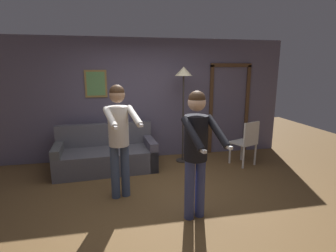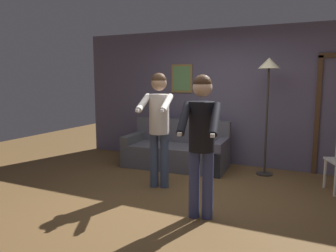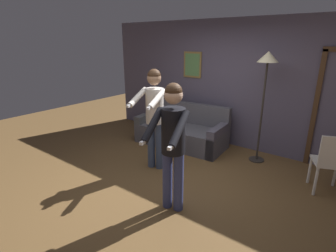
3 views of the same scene
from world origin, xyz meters
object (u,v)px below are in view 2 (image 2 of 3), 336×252
object	(u,v)px
couch	(176,152)
person_standing_left	(159,119)
person_standing_right	(202,133)
torchiere_lamp	(269,76)

from	to	relation	value
couch	person_standing_left	distance (m)	1.47
person_standing_right	torchiere_lamp	bearing A→B (deg)	79.79
person_standing_left	person_standing_right	size ratio (longest dim) A/B	1.02
torchiere_lamp	person_standing_left	size ratio (longest dim) A/B	1.15
couch	person_standing_right	distance (m)	2.45
torchiere_lamp	person_standing_right	world-z (taller)	torchiere_lamp
person_standing_left	torchiere_lamp	bearing A→B (deg)	46.08
torchiere_lamp	person_standing_right	xyz separation A→B (m)	(-0.39, -2.18, -0.67)
couch	person_standing_left	size ratio (longest dim) A/B	1.12
couch	person_standing_right	size ratio (longest dim) A/B	1.15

